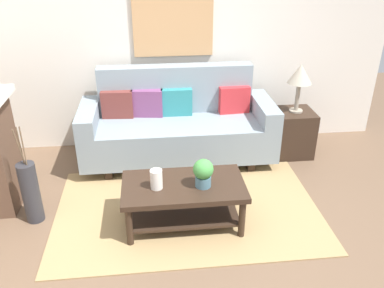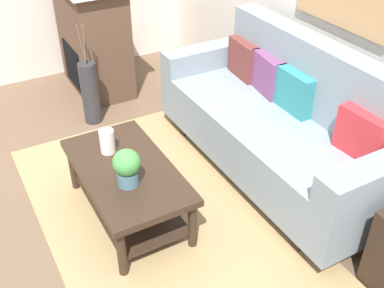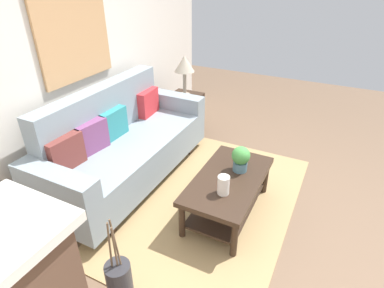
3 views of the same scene
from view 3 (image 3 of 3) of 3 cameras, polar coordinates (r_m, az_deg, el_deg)
ground_plane at (r=3.29m, az=11.63°, el=-12.99°), size 9.30×9.30×0.00m
wall_back at (r=3.62m, az=-20.59°, el=14.38°), size 5.30×0.10×2.70m
area_rug at (r=3.39m, az=3.42°, el=-10.58°), size 2.55×1.62×0.01m
couch at (r=3.61m, az=-12.12°, el=-0.32°), size 2.21×0.84×1.08m
throw_pillow_maroon at (r=3.15m, az=-21.97°, el=-1.47°), size 0.37×0.15×0.32m
throw_pillow_plum at (r=3.35m, az=-17.81°, el=1.23°), size 0.37×0.17×0.32m
throw_pillow_teal at (r=3.57m, az=-14.14°, el=3.60°), size 0.36×0.13×0.32m
throw_pillow_crimson at (r=4.06m, az=-8.03°, el=7.48°), size 0.37×0.14×0.32m
coffee_table at (r=3.10m, az=6.57°, el=-7.85°), size 1.10×0.60×0.43m
tabletop_vase at (r=2.79m, az=5.73°, el=-7.42°), size 0.11×0.11×0.18m
potted_plant_tabletop at (r=3.08m, az=8.84°, el=-2.55°), size 0.18×0.18×0.26m
side_table at (r=4.71m, az=-1.28°, el=5.67°), size 0.44×0.44×0.56m
table_lamp at (r=4.46m, az=-1.39°, el=14.07°), size 0.28×0.28×0.57m
floor_vase_branch_a at (r=1.98m, az=-13.74°, el=-17.05°), size 0.02×0.04×0.36m
floor_vase_branch_b at (r=1.97m, az=-14.72°, el=-17.39°), size 0.01×0.03×0.36m
floor_vase_branch_c at (r=1.96m, az=-13.89°, el=-17.78°), size 0.05×0.05×0.36m
framed_painting at (r=3.52m, az=-20.56°, el=18.13°), size 0.93×0.03×0.91m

